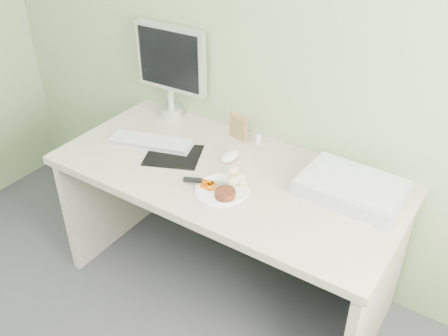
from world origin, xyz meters
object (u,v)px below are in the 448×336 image
Objects in this scene: desk at (226,204)px; scanner at (352,189)px; plate at (222,190)px; monitor at (171,66)px.

scanner is at bearing 14.70° from desk.
scanner reaches higher than plate.
scanner is at bearing 30.49° from plate.
plate is 0.81m from monitor.
plate is at bearing -63.89° from desk.
monitor reaches higher than desk.
desk is 0.60m from scanner.
scanner reaches higher than desk.
scanner is (0.47, 0.28, 0.03)m from plate.
plate is 0.47× the size of monitor.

